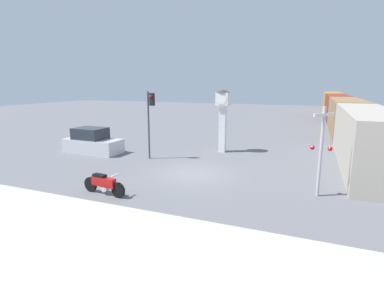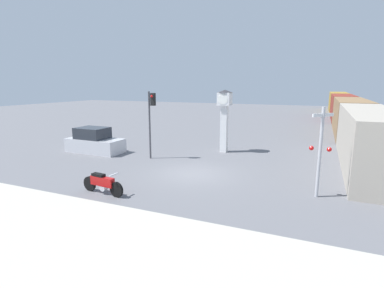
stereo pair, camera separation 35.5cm
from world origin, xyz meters
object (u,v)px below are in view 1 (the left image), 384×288
Objects in this scene: traffic_light at (150,113)px; railroad_crossing_signal at (321,148)px; clock_tower at (223,111)px; freight_train at (340,111)px; parked_car at (92,142)px; motorcycle at (104,184)px.

railroad_crossing_signal is (10.20, -3.16, -0.88)m from traffic_light.
clock_tower is 0.08× the size of freight_train.
clock_tower is 9.52m from railroad_crossing_signal.
railroad_crossing_signal is 0.93× the size of parked_car.
railroad_crossing_signal reaches higher than freight_train.
parked_car is (-17.72, -23.74, -0.95)m from freight_train.
traffic_light is at bearing 0.75° from parked_car.
motorcycle is 9.06m from parked_car.
motorcycle is 32.49m from freight_train.
clock_tower is 5.36m from traffic_light.
motorcycle is 7.17m from traffic_light.
motorcycle is 0.53× the size of traffic_light.
freight_train is 12.69× the size of parked_car.
parked_car reaches higher than motorcycle.
motorcycle is 10.96m from clock_tower.
clock_tower reaches higher than traffic_light.
traffic_light is at bearing -134.64° from clock_tower.
motorcycle is 0.55× the size of parked_car.
clock_tower reaches higher than parked_car.
traffic_light is (-3.77, -3.82, 0.06)m from clock_tower.
parked_car is at bearing 168.02° from railroad_crossing_signal.
freight_train is 27.06m from traffic_light.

